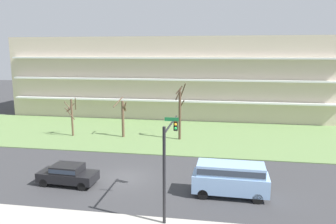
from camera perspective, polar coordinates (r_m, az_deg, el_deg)
ground at (r=26.76m, az=-7.65°, el=-11.38°), size 160.00×160.00×0.00m
grass_lawn_strip at (r=39.68m, az=-1.76°, el=-3.90°), size 80.00×16.00×0.08m
apartment_building at (r=52.13m, az=1.13°, el=6.29°), size 49.35×12.46×12.10m
tree_far_left at (r=39.87m, az=-16.58°, el=-0.59°), size 1.49×1.50×4.70m
tree_left at (r=38.14m, az=-7.97°, el=-0.88°), size 1.62×1.45×4.72m
tree_center at (r=36.61m, az=2.11°, el=-0.05°), size 1.27×0.84×6.50m
sedan_black_near_left at (r=26.09m, az=-17.23°, el=-10.32°), size 4.49×2.02×1.57m
van_blue_center_left at (r=23.34m, az=10.92°, el=-11.18°), size 5.25×2.13×2.36m
traffic_signal_mast at (r=19.97m, az=0.19°, el=-6.67°), size 0.90×5.04×5.91m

